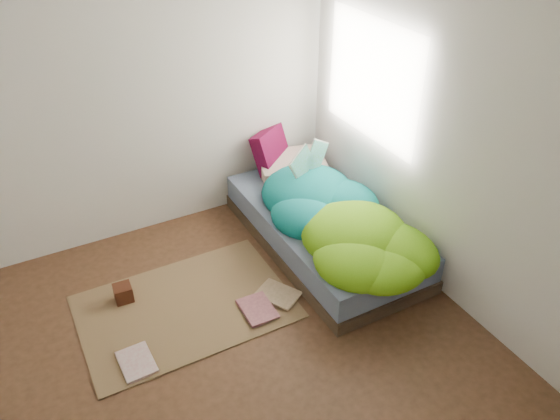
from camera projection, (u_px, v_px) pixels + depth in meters
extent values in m
cube|color=#432B19|center=(232.00, 348.00, 3.93)|extent=(3.50, 3.50, 0.00)
cube|color=silver|center=(137.00, 95.00, 4.48)|extent=(3.50, 0.04, 2.60)
cube|color=silver|center=(447.00, 133.00, 3.89)|extent=(0.04, 3.50, 2.60)
cube|color=white|center=(371.00, 80.00, 4.48)|extent=(0.01, 1.00, 1.20)
cube|color=#31231B|center=(323.00, 239.00, 4.90)|extent=(1.00, 2.00, 0.12)
cube|color=slate|center=(324.00, 224.00, 4.80)|extent=(0.98, 1.96, 0.22)
cube|color=brown|center=(186.00, 307.00, 4.26)|extent=(1.60, 1.10, 0.01)
cube|color=white|center=(292.00, 165.00, 5.32)|extent=(0.71, 0.53, 0.14)
cube|color=#500522|center=(271.00, 150.00, 5.28)|extent=(0.42, 0.33, 0.41)
cube|color=#371A0C|center=(123.00, 293.00, 4.29)|extent=(0.14, 0.14, 0.14)
imported|color=silver|center=(121.00, 369.00, 3.74)|extent=(0.23, 0.31, 0.02)
imported|color=#B86A71|center=(243.00, 314.00, 4.17)|extent=(0.24, 0.32, 0.03)
imported|color=tan|center=(270.00, 303.00, 4.27)|extent=(0.37, 0.40, 0.02)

